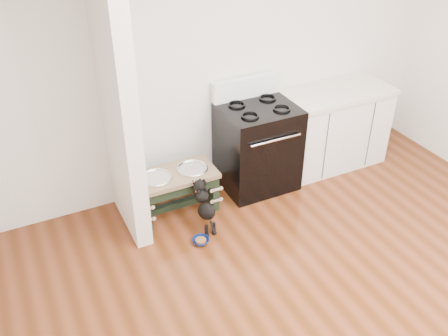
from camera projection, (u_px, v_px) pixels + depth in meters
ground at (365, 335)px, 3.79m from camera, size 5.00×5.00×0.00m
room_shell at (408, 153)px, 2.91m from camera, size 5.00×5.00×5.00m
partition_wall at (117, 97)px, 4.21m from camera, size 0.15×0.80×2.70m
oven_range at (257, 145)px, 5.25m from camera, size 0.76×0.69×1.14m
cabinet_run at (332, 127)px, 5.64m from camera, size 1.24×0.64×0.91m
dog_feeder at (175, 184)px, 4.92m from camera, size 0.81×0.43×0.46m
puppy at (205, 205)px, 4.72m from camera, size 0.14×0.42×0.50m
floor_bowl at (201, 241)px, 4.66m from camera, size 0.19×0.19×0.05m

